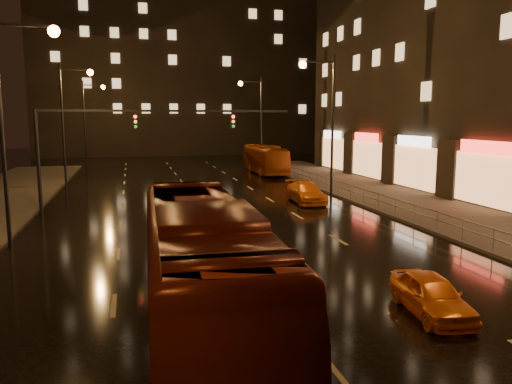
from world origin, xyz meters
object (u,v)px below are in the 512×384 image
bus_curb (265,159)px  taxi_far (306,193)px  bus_red (202,264)px  taxi_near (431,295)px

bus_curb → taxi_far: 18.02m
bus_red → taxi_far: (9.58, 18.29, -1.05)m
bus_curb → taxi_near: (-5.00, -37.19, -0.84)m
taxi_near → taxi_far: size_ratio=0.75×
bus_curb → taxi_far: size_ratio=2.22×
bus_red → taxi_far: bus_red is taller
bus_red → bus_curb: bearing=74.1°
taxi_far → bus_red: bearing=-116.3°
bus_curb → taxi_near: size_ratio=2.95×
bus_curb → bus_red: bearing=-106.8°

